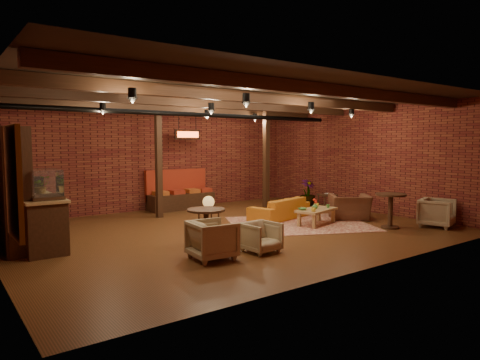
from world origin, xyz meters
TOP-DOWN VIEW (x-y plane):
  - floor at (0.00, 0.00)m, footprint 10.00×10.00m
  - ceiling at (0.00, 0.00)m, footprint 10.00×8.00m
  - wall_back at (0.00, 4.00)m, footprint 10.00×0.02m
  - wall_front at (0.00, -4.00)m, footprint 10.00×0.02m
  - wall_right at (5.00, 0.00)m, footprint 0.02×8.00m
  - ceiling_beams at (0.00, 0.00)m, footprint 9.80×6.40m
  - ceiling_pipe at (0.00, 1.60)m, footprint 9.60×0.12m
  - post_left at (-0.60, 2.60)m, footprint 0.16×0.16m
  - post_right at (2.80, 2.00)m, footprint 0.16×0.16m
  - service_counter at (-4.10, 1.00)m, footprint 0.80×2.50m
  - plant_counter at (-4.00, 1.20)m, footprint 0.35×0.39m
  - shelving_hutch at (-4.50, 1.10)m, footprint 0.52×2.00m
  - chalkboard_menu at (-4.93, -2.30)m, footprint 0.08×0.96m
  - banquette at (0.60, 3.55)m, footprint 2.10×0.70m
  - service_sign at (0.60, 3.10)m, footprint 0.86×0.06m
  - ceiling_spotlights at (0.00, 0.00)m, footprint 6.40×4.40m
  - rug at (1.88, -0.47)m, footprint 4.26×3.87m
  - sofa at (1.98, 0.42)m, footprint 2.12×1.24m
  - coffee_table at (2.15, -0.80)m, footprint 1.31×0.88m
  - side_table_lamp at (-0.59, 0.00)m, footprint 0.43×0.43m
  - round_table_left at (-1.39, -1.20)m, footprint 0.76×0.76m
  - armchair_a at (-1.73, -1.95)m, footprint 0.77×0.81m
  - armchair_b at (-0.71, -2.10)m, footprint 0.67×0.63m
  - armchair_right at (3.49, -0.77)m, footprint 1.24×1.17m
  - side_table_book at (3.98, 0.50)m, footprint 0.60×0.60m
  - round_table_right at (3.33, -2.16)m, footprint 0.73×0.73m
  - armchair_far at (4.40, -2.76)m, footprint 0.94×0.91m
  - plant_tall at (4.33, 1.68)m, footprint 1.50×1.50m

SIDE VIEW (x-z plane):
  - floor at x=0.00m, z-range 0.00..0.00m
  - rug at x=1.88m, z-range 0.00..0.01m
  - sofa at x=1.98m, z-range 0.00..0.58m
  - armchair_b at x=-0.71m, z-range 0.00..0.64m
  - coffee_table at x=2.15m, z-range 0.04..0.70m
  - armchair_a at x=-1.73m, z-range 0.00..0.78m
  - armchair_far at x=4.40m, z-range 0.00..0.78m
  - armchair_right at x=3.49m, z-range 0.00..0.91m
  - side_table_book at x=3.98m, z-range 0.22..0.77m
  - banquette at x=0.60m, z-range 0.00..1.00m
  - round_table_left at x=-1.39m, z-range 0.14..0.93m
  - round_table_right at x=3.33m, z-range 0.14..1.00m
  - side_table_lamp at x=-0.59m, z-range 0.23..1.09m
  - service_counter at x=-4.10m, z-range 0.00..1.60m
  - shelving_hutch at x=-4.50m, z-range 0.00..2.40m
  - plant_counter at x=-4.00m, z-range 1.07..1.37m
  - plant_tall at x=4.33m, z-range 0.00..2.65m
  - wall_back at x=0.00m, z-range 0.00..3.20m
  - wall_front at x=0.00m, z-range 0.00..3.20m
  - wall_right at x=5.00m, z-range 0.00..3.20m
  - post_left at x=-0.60m, z-range 0.00..3.20m
  - post_right at x=2.80m, z-range 0.00..3.20m
  - chalkboard_menu at x=-4.93m, z-range 0.87..2.33m
  - service_sign at x=0.60m, z-range 2.20..2.50m
  - ceiling_pipe at x=0.00m, z-range 2.79..2.91m
  - ceiling_spotlights at x=0.00m, z-range 2.72..3.00m
  - ceiling_beams at x=0.00m, z-range 2.97..3.19m
  - ceiling at x=0.00m, z-range 3.19..3.21m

